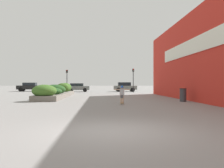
{
  "coord_description": "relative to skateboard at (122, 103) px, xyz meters",
  "views": [
    {
      "loc": [
        -0.44,
        -7.35,
        1.41
      ],
      "look_at": [
        0.72,
        15.66,
        1.36
      ],
      "focal_mm": 40.0,
      "sensor_mm": 36.0,
      "label": 1
    }
  ],
  "objects": [
    {
      "name": "ground_plane",
      "position": [
        -1.1,
        -9.61,
        -0.07
      ],
      "size": [
        300.0,
        300.0,
        0.0
      ],
      "primitive_type": "plane",
      "color": "gray"
    },
    {
      "name": "building_wall_right",
      "position": [
        6.02,
        -0.5,
        3.51
      ],
      "size": [
        0.67,
        33.51,
        7.15
      ],
      "color": "red",
      "rests_on": "ground_plane"
    },
    {
      "name": "planter_box",
      "position": [
        -5.89,
        8.88,
        0.51
      ],
      "size": [
        2.16,
        13.72,
        1.48
      ],
      "color": "slate",
      "rests_on": "ground_plane"
    },
    {
      "name": "skateboard",
      "position": [
        0.0,
        0.0,
        0.0
      ],
      "size": [
        0.35,
        0.79,
        0.09
      ],
      "rotation": [
        0.0,
        0.0,
        -0.18
      ],
      "color": "olive",
      "rests_on": "ground_plane"
    },
    {
      "name": "skateboarder",
      "position": [
        -0.0,
        -0.0,
        0.73
      ],
      "size": [
        1.09,
        0.27,
        1.18
      ],
      "rotation": [
        0.0,
        0.0,
        -0.18
      ],
      "color": "tan",
      "rests_on": "skateboard"
    },
    {
      "name": "trash_bin",
      "position": [
        4.93,
        2.03,
        0.45
      ],
      "size": [
        0.53,
        0.53,
        1.03
      ],
      "color": "#38383D",
      "rests_on": "ground_plane"
    },
    {
      "name": "car_leftmost",
      "position": [
        -5.23,
        25.67,
        0.69
      ],
      "size": [
        3.93,
        1.94,
        1.43
      ],
      "rotation": [
        0.0,
        0.0,
        -1.57
      ],
      "color": "slate",
      "rests_on": "ground_plane"
    },
    {
      "name": "car_center_left",
      "position": [
        2.87,
        26.1,
        0.77
      ],
      "size": [
        3.93,
        1.92,
        1.61
      ],
      "rotation": [
        0.0,
        0.0,
        -1.57
      ],
      "color": "slate",
      "rests_on": "ground_plane"
    },
    {
      "name": "car_center_right",
      "position": [
        12.99,
        24.52,
        0.64
      ],
      "size": [
        4.38,
        1.91,
        1.34
      ],
      "rotation": [
        0.0,
        0.0,
        1.57
      ],
      "color": "maroon",
      "rests_on": "ground_plane"
    },
    {
      "name": "car_rightmost",
      "position": [
        -14.1,
        28.3,
        0.76
      ],
      "size": [
        4.0,
        1.93,
        1.56
      ],
      "rotation": [
        0.0,
        0.0,
        1.57
      ],
      "color": "black",
      "rests_on": "ground_plane"
    },
    {
      "name": "traffic_light_left",
      "position": [
        -6.48,
        21.23,
        2.3
      ],
      "size": [
        0.28,
        0.3,
        3.48
      ],
      "color": "black",
      "rests_on": "ground_plane"
    },
    {
      "name": "traffic_light_right",
      "position": [
        3.72,
        21.58,
        2.44
      ],
      "size": [
        0.28,
        0.3,
        3.71
      ],
      "color": "black",
      "rests_on": "ground_plane"
    }
  ]
}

